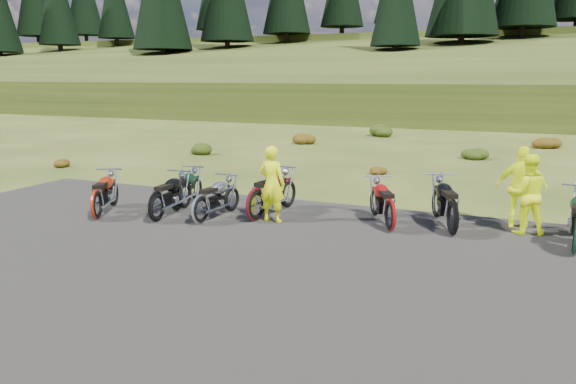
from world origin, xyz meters
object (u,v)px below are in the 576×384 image
at_px(motorcycle_3, 201,225).
at_px(motorcycle_7, 574,256).
at_px(motorcycle_0, 157,223).
at_px(person_middle, 272,185).

distance_m(motorcycle_3, motorcycle_7, 8.11).
bearing_deg(motorcycle_0, person_middle, -71.41).
bearing_deg(motorcycle_7, motorcycle_0, 101.62).
height_order(motorcycle_0, motorcycle_3, motorcycle_0).
height_order(motorcycle_3, person_middle, person_middle).
xyz_separation_m(motorcycle_0, person_middle, (2.55, 1.13, 0.93)).
bearing_deg(motorcycle_3, motorcycle_7, -79.69).
bearing_deg(motorcycle_0, motorcycle_7, -88.32).
bearing_deg(motorcycle_7, person_middle, 94.56).
xyz_separation_m(motorcycle_0, motorcycle_7, (9.15, 1.10, 0.00)).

